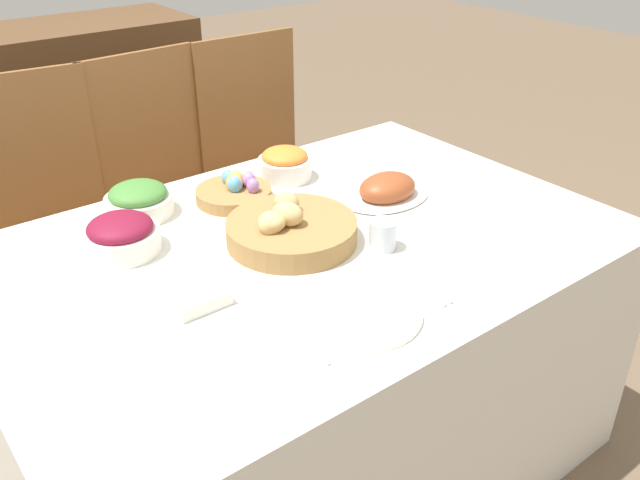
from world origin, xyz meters
name	(u,v)px	position (x,y,z in m)	size (l,w,h in m)	color
ground_plane	(307,455)	(0.00, 0.00, 0.00)	(12.00, 12.00, 0.00)	brown
dining_table	(306,358)	(0.00, 0.00, 0.37)	(1.54, 1.03, 0.73)	silver
chair_far_right	(266,167)	(0.44, 0.85, 0.53)	(0.42, 0.42, 1.00)	brown
chair_far_left	(50,229)	(-0.38, 0.85, 0.53)	(0.46, 0.46, 1.00)	brown
chair_far_center	(168,195)	(0.03, 0.85, 0.53)	(0.45, 0.45, 1.00)	brown
sideboard	(23,158)	(-0.25, 1.59, 0.50)	(1.47, 0.44, 1.00)	brown
bread_basket	(290,229)	(-0.03, 0.02, 0.77)	(0.32, 0.32, 0.11)	#9E7542
egg_basket	(235,191)	(-0.01, 0.30, 0.76)	(0.21, 0.21, 0.08)	#9E7542
ham_platter	(387,190)	(0.32, 0.05, 0.76)	(0.26, 0.18, 0.08)	white
beet_salad_bowl	(121,235)	(-0.37, 0.22, 0.78)	(0.18, 0.18, 0.09)	white
green_salad_bowl	(139,200)	(-0.26, 0.38, 0.77)	(0.18, 0.18, 0.09)	white
carrot_bowl	(285,164)	(0.18, 0.34, 0.78)	(0.16, 0.16, 0.09)	white
dinner_plate	(359,313)	(-0.09, -0.32, 0.74)	(0.26, 0.26, 0.01)	white
fork	(298,342)	(-0.25, -0.32, 0.74)	(0.02, 0.18, 0.00)	#B7B7BC
knife	(414,288)	(0.06, -0.32, 0.74)	(0.02, 0.18, 0.00)	#B7B7BC
spoon	(423,284)	(0.09, -0.32, 0.74)	(0.02, 0.18, 0.00)	#B7B7BC
drinking_cup	(383,235)	(0.13, -0.14, 0.77)	(0.07, 0.07, 0.07)	silver
butter_dish	(199,300)	(-0.34, -0.09, 0.75)	(0.12, 0.07, 0.03)	white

